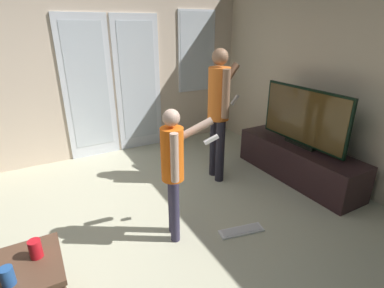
{
  "coord_description": "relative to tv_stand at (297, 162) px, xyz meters",
  "views": [
    {
      "loc": [
        -0.44,
        -2.09,
        1.86
      ],
      "look_at": [
        0.74,
        0.03,
        0.88
      ],
      "focal_mm": 27.56,
      "sensor_mm": 36.0,
      "label": 1
    }
  ],
  "objects": [
    {
      "name": "ground_plane",
      "position": [
        -2.41,
        -0.24,
        -0.24
      ],
      "size": [
        5.64,
        4.68,
        0.02
      ],
      "primitive_type": "cube",
      "color": "beige"
    },
    {
      "name": "wall_back_with_doors",
      "position": [
        -2.3,
        2.06,
        1.02
      ],
      "size": [
        5.64,
        0.09,
        2.56
      ],
      "color": "beige",
      "rests_on": "ground_plane"
    },
    {
      "name": "wall_right_plain",
      "position": [
        0.38,
        -0.24,
        1.04
      ],
      "size": [
        0.06,
        4.68,
        2.53
      ],
      "color": "beige",
      "rests_on": "ground_plane"
    },
    {
      "name": "tv_stand",
      "position": [
        0.0,
        0.0,
        0.0
      ],
      "size": [
        0.5,
        1.7,
        0.45
      ],
      "color": "black",
      "rests_on": "ground_plane"
    },
    {
      "name": "flat_screen_tv",
      "position": [
        -0.0,
        0.0,
        0.59
      ],
      "size": [
        0.08,
        1.23,
        0.73
      ],
      "color": "black",
      "rests_on": "tv_stand"
    },
    {
      "name": "person_adult",
      "position": [
        -0.9,
        0.51,
        0.75
      ],
      "size": [
        0.52,
        0.44,
        1.62
      ],
      "color": "#23202A",
      "rests_on": "ground_plane"
    },
    {
      "name": "person_child",
      "position": [
        -1.88,
        -0.27,
        0.52
      ],
      "size": [
        0.57,
        0.33,
        1.24
      ],
      "color": "#39344E",
      "rests_on": "ground_plane"
    },
    {
      "name": "loose_keyboard",
      "position": [
        -1.31,
        -0.53,
        -0.22
      ],
      "size": [
        0.46,
        0.22,
        0.02
      ],
      "color": "white",
      "rests_on": "ground_plane"
    },
    {
      "name": "cup_near_edge",
      "position": [
        -3.01,
        -0.53,
        0.3
      ],
      "size": [
        0.08,
        0.08,
        0.13
      ],
      "primitive_type": "cylinder",
      "color": "red",
      "rests_on": "coffee_table"
    },
    {
      "name": "cup_by_laptop",
      "position": [
        -3.16,
        -0.7,
        0.29
      ],
      "size": [
        0.08,
        0.08,
        0.12
      ],
      "primitive_type": "cylinder",
      "color": "#27559C",
      "rests_on": "coffee_table"
    }
  ]
}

